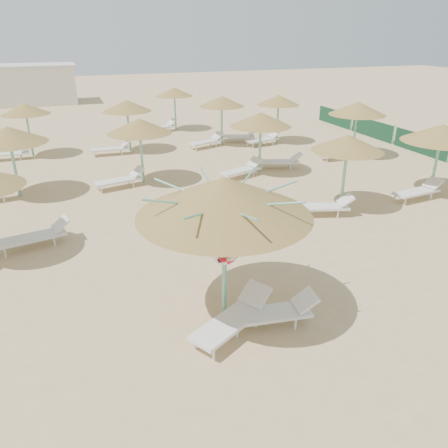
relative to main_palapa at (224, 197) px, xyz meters
name	(u,v)px	position (x,y,z in m)	size (l,w,h in m)	color
ground	(246,312)	(0.48, -0.11, -2.84)	(120.00, 120.00, 0.00)	tan
main_palapa	(224,197)	(0.00, 0.00, 0.00)	(3.64, 3.64, 3.27)	#68B498
lounger_main_a	(234,317)	(-0.01, -0.67, -2.48)	(2.13, 1.60, 0.76)	silver
lounger_main_b	(275,312)	(0.90, -0.75, -2.50)	(2.02, 0.83, 0.71)	silver
palapa_field	(211,120)	(3.26, 10.72, -0.54)	(19.67, 17.80, 2.73)	#68B498
service_hut	(26,84)	(-5.52, 34.89, -1.20)	(8.40, 4.40, 3.25)	silver
windbreak_fence	(421,144)	(14.48, 9.84, -2.34)	(0.08, 19.84, 1.10)	#1A5035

